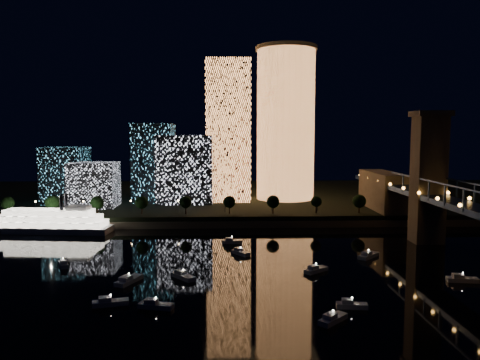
% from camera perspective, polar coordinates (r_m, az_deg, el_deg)
% --- Properties ---
extents(ground, '(520.00, 520.00, 0.00)m').
position_cam_1_polar(ground, '(131.14, 3.73, -12.80)').
color(ground, black).
rests_on(ground, ground).
extents(far_bank, '(420.00, 160.00, 5.00)m').
position_cam_1_polar(far_bank, '(286.71, 0.53, -2.18)').
color(far_bank, black).
rests_on(far_bank, ground).
extents(seawall, '(420.00, 6.00, 3.00)m').
position_cam_1_polar(seawall, '(209.99, 1.48, -5.34)').
color(seawall, '#6B5E4C').
rests_on(seawall, ground).
extents(tower_cylindrical, '(34.00, 34.00, 84.36)m').
position_cam_1_polar(tower_cylindrical, '(264.21, 5.58, 6.87)').
color(tower_cylindrical, '#FF9A51').
rests_on(tower_cylindrical, far_bank).
extents(tower_rectangular, '(23.91, 23.91, 76.08)m').
position_cam_1_polar(tower_rectangular, '(257.81, -1.46, 5.98)').
color(tower_rectangular, '#FF9A51').
rests_on(tower_rectangular, far_bank).
extents(midrise_blocks, '(89.06, 45.58, 42.07)m').
position_cam_1_polar(midrise_blocks, '(255.80, -12.08, 1.23)').
color(midrise_blocks, silver).
rests_on(midrise_blocks, far_bank).
extents(riverboat, '(56.60, 17.37, 16.78)m').
position_cam_1_polar(riverboat, '(215.36, -22.78, -4.74)').
color(riverboat, silver).
rests_on(riverboat, ground).
extents(motorboats, '(124.70, 80.77, 2.78)m').
position_cam_1_polar(motorboats, '(137.42, 0.93, -11.56)').
color(motorboats, silver).
rests_on(motorboats, ground).
extents(esplanade_trees, '(166.12, 6.74, 8.87)m').
position_cam_1_polar(esplanade_trees, '(215.16, -7.90, -2.70)').
color(esplanade_trees, black).
rests_on(esplanade_trees, far_bank).
extents(street_lamps, '(132.70, 0.70, 5.65)m').
position_cam_1_polar(street_lamps, '(221.20, -7.54, -2.85)').
color(street_lamps, black).
rests_on(street_lamps, far_bank).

